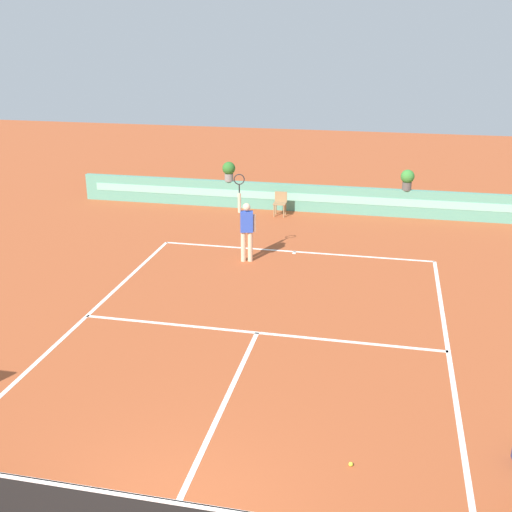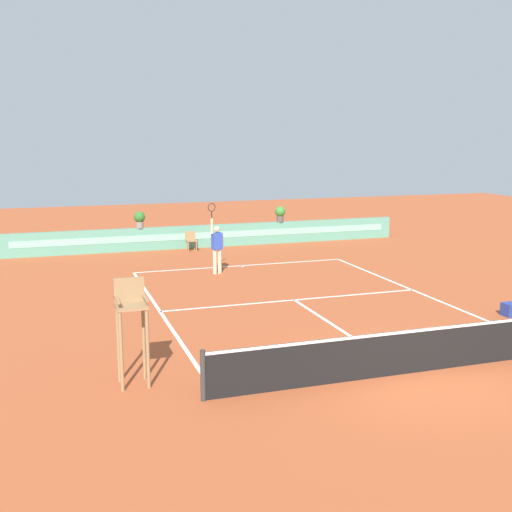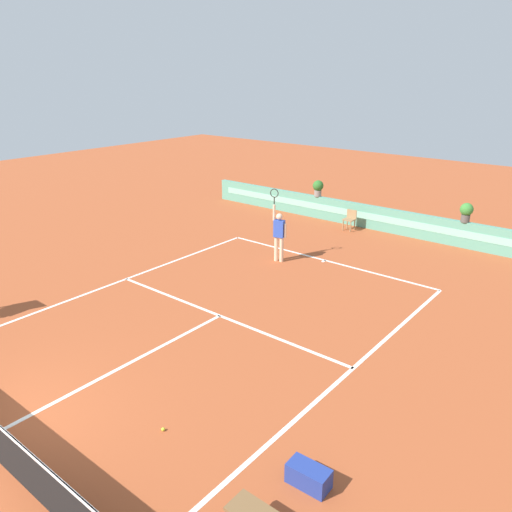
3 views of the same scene
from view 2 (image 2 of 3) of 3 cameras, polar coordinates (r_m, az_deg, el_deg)
name	(u,v)px [view 2 (image 2 of 3)]	position (r m, az deg, el deg)	size (l,w,h in m)	color
ground_plane	(299,303)	(18.94, 3.93, -4.27)	(60.00, 60.00, 0.00)	#A84C28
court_lines	(291,297)	(19.58, 3.13, -3.75)	(8.32, 11.94, 0.01)	white
net	(409,350)	(13.68, 13.65, -8.25)	(8.92, 0.10, 1.00)	#333333
back_wall_barrier	(212,236)	(28.52, -4.00, 1.83)	(18.00, 0.21, 1.00)	#599E84
umpire_chair	(131,319)	(12.76, -11.17, -5.61)	(0.60, 0.60, 2.14)	#99754C
ball_kid_chair	(191,240)	(27.56, -5.88, 1.44)	(0.44, 0.44, 0.85)	#99754C
tennis_player	(217,245)	(22.78, -3.55, 0.99)	(0.61, 0.30, 2.58)	beige
tennis_ball_near_baseline	(440,330)	(16.90, 16.27, -6.42)	(0.07, 0.07, 0.07)	#CCE033
potted_plant_right	(280,213)	(29.37, 2.20, 3.90)	(0.48, 0.48, 0.72)	#514C47
potted_plant_left	(140,219)	(27.78, -10.46, 3.34)	(0.48, 0.48, 0.72)	gray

